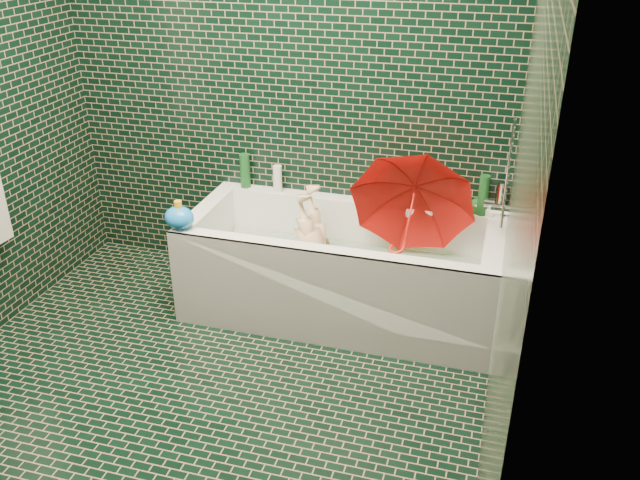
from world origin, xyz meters
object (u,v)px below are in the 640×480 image
(bathtub, at_px, (341,279))
(rubber_duck, at_px, (450,202))
(bath_toy, at_px, (179,217))
(child, at_px, (316,257))
(umbrella, at_px, (410,217))

(bathtub, distance_m, rubber_duck, 0.75)
(bath_toy, bearing_deg, rubber_duck, 18.28)
(bath_toy, bearing_deg, child, 19.10)
(child, relative_size, umbrella, 1.23)
(bathtub, bearing_deg, bath_toy, -159.68)
(child, height_order, umbrella, umbrella)
(child, relative_size, bath_toy, 4.52)
(umbrella, distance_m, bath_toy, 1.20)
(umbrella, bearing_deg, bath_toy, -163.74)
(child, distance_m, umbrella, 0.60)
(bathtub, height_order, bath_toy, bath_toy)
(child, bearing_deg, umbrella, 97.35)
(child, bearing_deg, rubber_duck, 122.84)
(bathtub, height_order, umbrella, umbrella)
(rubber_duck, bearing_deg, bathtub, -162.35)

